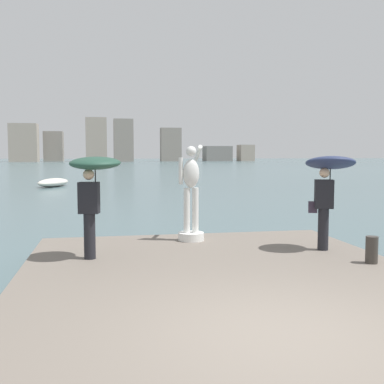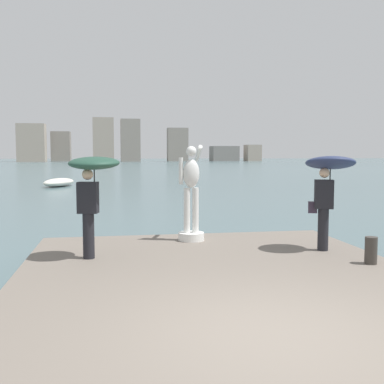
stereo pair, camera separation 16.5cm
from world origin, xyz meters
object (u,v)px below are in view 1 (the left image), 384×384
(mooring_bollard, at_px, (372,250))
(boat_near, at_px, (53,182))
(onlooker_right, at_px, (328,176))
(statue_white_figure, at_px, (191,200))
(onlooker_left, at_px, (93,179))

(mooring_bollard, bearing_deg, boat_near, 107.20)
(onlooker_right, bearing_deg, boat_near, 107.48)
(mooring_bollard, xyz_separation_m, boat_near, (-8.64, 27.92, -0.34))
(statue_white_figure, xyz_separation_m, boat_near, (-5.77, 25.06, -1.03))
(onlooker_right, bearing_deg, statue_white_figure, 148.87)
(statue_white_figure, relative_size, onlooker_right, 1.10)
(statue_white_figure, relative_size, mooring_bollard, 4.46)
(boat_near, bearing_deg, statue_white_figure, -77.03)
(onlooker_left, bearing_deg, boat_near, 97.71)
(onlooker_left, relative_size, mooring_bollard, 3.98)
(statue_white_figure, height_order, boat_near, statue_white_figure)
(onlooker_left, distance_m, mooring_bollard, 5.37)
(onlooker_left, distance_m, boat_near, 26.88)
(mooring_bollard, height_order, boat_near, mooring_bollard)
(statue_white_figure, distance_m, boat_near, 25.74)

